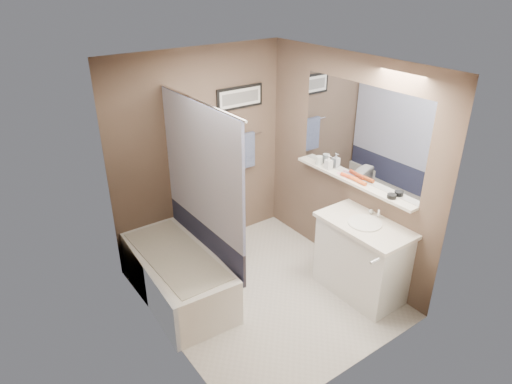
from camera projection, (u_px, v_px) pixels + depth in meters
ground at (264, 293)px, 4.89m from camera, size 2.50×2.50×0.00m
ceiling at (266, 67)px, 3.83m from camera, size 2.20×2.50×0.04m
wall_back at (201, 154)px, 5.25m from camera, size 2.20×0.04×2.40m
wall_front at (362, 252)px, 3.46m from camera, size 2.20×0.04×2.40m
wall_left at (161, 227)px, 3.79m from camera, size 0.04×2.50×2.40m
wall_right at (345, 167)px, 4.92m from camera, size 0.04×2.50×2.40m
tile_surround at (139, 223)px, 4.23m from camera, size 0.02×1.55×2.00m
curtain_rod at (198, 101)px, 4.13m from camera, size 0.02×1.55×0.02m
curtain_upper at (201, 167)px, 4.42m from camera, size 0.03×1.45×1.28m
curtain_lower at (206, 239)px, 4.78m from camera, size 0.03×1.45×0.36m
mirror at (360, 133)px, 4.63m from camera, size 0.02×1.60×1.00m
shelf at (352, 181)px, 4.83m from camera, size 0.12×1.60×0.03m
towel_bar at (241, 137)px, 5.48m from camera, size 0.60×0.02×0.02m
towel at (242, 152)px, 5.54m from camera, size 0.34×0.05×0.44m
art_frame at (240, 97)px, 5.28m from camera, size 0.62×0.02×0.26m
art_mat at (240, 98)px, 5.27m from camera, size 0.56×0.00×0.20m
art_image at (241, 98)px, 5.27m from camera, size 0.50×0.00×0.13m
door at (406, 251)px, 3.83m from camera, size 0.80×0.02×2.00m
door_handle at (375, 261)px, 3.69m from camera, size 0.10×0.02×0.02m
bathtub at (177, 275)px, 4.75m from camera, size 0.79×1.54×0.50m
tub_rim at (176, 255)px, 4.64m from camera, size 0.56×1.36×0.02m
toilet at (223, 229)px, 5.43m from camera, size 0.54×0.73×0.67m
vanity at (362, 260)px, 4.75m from camera, size 0.51×0.91×0.80m
countertop at (365, 225)px, 4.56m from camera, size 0.54×0.96×0.04m
sink_basin at (365, 223)px, 4.54m from camera, size 0.34×0.34×0.01m
faucet_spout at (379, 214)px, 4.63m from camera, size 0.02×0.02×0.10m
faucet_knob at (371, 211)px, 4.71m from camera, size 0.05×0.05×0.05m
candle_bowl_near at (392, 196)px, 4.44m from camera, size 0.09×0.09×0.04m
hair_brush_front at (358, 181)px, 4.75m from camera, size 0.05×0.22×0.04m
hair_brush_back at (350, 177)px, 4.84m from camera, size 0.07×0.22×0.04m
pink_comb at (342, 175)px, 4.92m from camera, size 0.05×0.16×0.01m
glass_jar at (319, 160)px, 5.17m from camera, size 0.08×0.08×0.10m
soap_bottle at (329, 162)px, 5.05m from camera, size 0.08×0.08×0.16m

